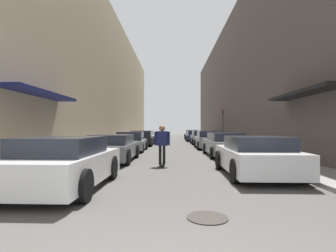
{
  "coord_description": "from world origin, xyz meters",
  "views": [
    {
      "loc": [
        0.03,
        -1.62,
        1.52
      ],
      "look_at": [
        -0.21,
        12.38,
        1.64
      ],
      "focal_mm": 28.0,
      "sensor_mm": 36.0,
      "label": 1
    }
  ],
  "objects_px": {
    "parked_car_left_1": "(113,148)",
    "parked_car_right_5": "(192,135)",
    "parked_car_left_4": "(146,136)",
    "parked_car_right_2": "(208,140)",
    "parked_car_right_3": "(201,137)",
    "parked_car_left_0": "(64,163)",
    "parked_car_left_3": "(142,138)",
    "parked_car_left_2": "(131,142)",
    "parked_car_right_0": "(256,156)",
    "manhole_cover": "(207,218)",
    "parked_car_right_1": "(224,145)",
    "parked_car_right_4": "(195,136)",
    "traffic_light": "(223,122)",
    "skateboarder": "(162,141)"
  },
  "relations": [
    {
      "from": "parked_car_right_3",
      "to": "parked_car_right_5",
      "type": "height_order",
      "value": "parked_car_right_3"
    },
    {
      "from": "parked_car_right_1",
      "to": "parked_car_left_3",
      "type": "bearing_deg",
      "value": 121.71
    },
    {
      "from": "parked_car_right_2",
      "to": "parked_car_right_3",
      "type": "bearing_deg",
      "value": 89.31
    },
    {
      "from": "parked_car_left_4",
      "to": "parked_car_right_2",
      "type": "bearing_deg",
      "value": -58.53
    },
    {
      "from": "parked_car_left_1",
      "to": "parked_car_right_1",
      "type": "xyz_separation_m",
      "value": [
        5.57,
        2.32,
        0.01
      ]
    },
    {
      "from": "skateboarder",
      "to": "traffic_light",
      "type": "relative_size",
      "value": 0.49
    },
    {
      "from": "parked_car_left_0",
      "to": "skateboarder",
      "type": "bearing_deg",
      "value": 59.99
    },
    {
      "from": "parked_car_right_3",
      "to": "parked_car_left_1",
      "type": "bearing_deg",
      "value": -112.64
    },
    {
      "from": "parked_car_left_4",
      "to": "manhole_cover",
      "type": "distance_m",
      "value": 24.61
    },
    {
      "from": "parked_car_right_3",
      "to": "parked_car_right_4",
      "type": "distance_m",
      "value": 5.75
    },
    {
      "from": "parked_car_left_2",
      "to": "parked_car_right_1",
      "type": "bearing_deg",
      "value": -28.71
    },
    {
      "from": "traffic_light",
      "to": "parked_car_right_5",
      "type": "bearing_deg",
      "value": 104.13
    },
    {
      "from": "traffic_light",
      "to": "parked_car_right_4",
      "type": "bearing_deg",
      "value": 121.86
    },
    {
      "from": "parked_car_left_1",
      "to": "parked_car_left_3",
      "type": "relative_size",
      "value": 0.92
    },
    {
      "from": "parked_car_right_3",
      "to": "traffic_light",
      "type": "bearing_deg",
      "value": 35.24
    },
    {
      "from": "parked_car_left_2",
      "to": "parked_car_right_5",
      "type": "relative_size",
      "value": 0.99
    },
    {
      "from": "parked_car_left_0",
      "to": "parked_car_right_1",
      "type": "relative_size",
      "value": 0.87
    },
    {
      "from": "parked_car_right_1",
      "to": "manhole_cover",
      "type": "distance_m",
      "value": 10.16
    },
    {
      "from": "parked_car_left_2",
      "to": "parked_car_right_4",
      "type": "distance_m",
      "value": 14.58
    },
    {
      "from": "parked_car_right_1",
      "to": "traffic_light",
      "type": "xyz_separation_m",
      "value": [
        2.33,
        12.55,
        1.57
      ]
    },
    {
      "from": "parked_car_left_2",
      "to": "parked_car_left_3",
      "type": "height_order",
      "value": "parked_car_left_3"
    },
    {
      "from": "parked_car_left_0",
      "to": "parked_car_right_2",
      "type": "xyz_separation_m",
      "value": [
        5.39,
        13.15,
        -0.01
      ]
    },
    {
      "from": "traffic_light",
      "to": "parked_car_right_3",
      "type": "bearing_deg",
      "value": -144.76
    },
    {
      "from": "parked_car_left_1",
      "to": "parked_car_left_4",
      "type": "bearing_deg",
      "value": 90.57
    },
    {
      "from": "parked_car_left_2",
      "to": "skateboarder",
      "type": "xyz_separation_m",
      "value": [
        2.33,
        -6.91,
        0.4
      ]
    },
    {
      "from": "parked_car_left_4",
      "to": "parked_car_right_0",
      "type": "distance_m",
      "value": 21.1
    },
    {
      "from": "parked_car_right_0",
      "to": "parked_car_right_5",
      "type": "height_order",
      "value": "parked_car_right_5"
    },
    {
      "from": "parked_car_right_3",
      "to": "skateboarder",
      "type": "height_order",
      "value": "skateboarder"
    },
    {
      "from": "parked_car_right_1",
      "to": "parked_car_right_3",
      "type": "bearing_deg",
      "value": 90.42
    },
    {
      "from": "parked_car_left_3",
      "to": "parked_car_right_3",
      "type": "bearing_deg",
      "value": 19.24
    },
    {
      "from": "parked_car_left_1",
      "to": "parked_car_right_5",
      "type": "height_order",
      "value": "parked_car_right_5"
    },
    {
      "from": "parked_car_left_4",
      "to": "parked_car_right_4",
      "type": "bearing_deg",
      "value": 20.95
    },
    {
      "from": "parked_car_right_3",
      "to": "parked_car_left_0",
      "type": "bearing_deg",
      "value": -106.3
    },
    {
      "from": "parked_car_left_3",
      "to": "traffic_light",
      "type": "height_order",
      "value": "traffic_light"
    },
    {
      "from": "parked_car_right_3",
      "to": "manhole_cover",
      "type": "xyz_separation_m",
      "value": [
        -2.16,
        -20.73,
        -0.62
      ]
    },
    {
      "from": "manhole_cover",
      "to": "parked_car_right_2",
      "type": "bearing_deg",
      "value": 82.17
    },
    {
      "from": "parked_car_right_0",
      "to": "parked_car_right_4",
      "type": "bearing_deg",
      "value": 90.07
    },
    {
      "from": "parked_car_left_0",
      "to": "parked_car_right_3",
      "type": "relative_size",
      "value": 0.94
    },
    {
      "from": "parked_car_left_3",
      "to": "parked_car_left_1",
      "type": "bearing_deg",
      "value": -90.22
    },
    {
      "from": "parked_car_right_5",
      "to": "parked_car_left_3",
      "type": "bearing_deg",
      "value": -112.14
    },
    {
      "from": "parked_car_right_0",
      "to": "parked_car_right_1",
      "type": "distance_m",
      "value": 5.88
    },
    {
      "from": "parked_car_left_4",
      "to": "skateboarder",
      "type": "relative_size",
      "value": 2.84
    },
    {
      "from": "parked_car_right_2",
      "to": "parked_car_left_4",
      "type": "bearing_deg",
      "value": 121.47
    },
    {
      "from": "parked_car_left_1",
      "to": "traffic_light",
      "type": "height_order",
      "value": "traffic_light"
    },
    {
      "from": "parked_car_left_4",
      "to": "parked_car_right_5",
      "type": "height_order",
      "value": "parked_car_right_5"
    },
    {
      "from": "parked_car_left_3",
      "to": "manhole_cover",
      "type": "height_order",
      "value": "parked_car_left_3"
    },
    {
      "from": "parked_car_left_0",
      "to": "parked_car_left_4",
      "type": "relative_size",
      "value": 0.87
    },
    {
      "from": "parked_car_left_4",
      "to": "parked_car_right_0",
      "type": "relative_size",
      "value": 1.13
    },
    {
      "from": "parked_car_left_2",
      "to": "parked_car_right_0",
      "type": "xyz_separation_m",
      "value": [
        5.42,
        -8.93,
        0.02
      ]
    },
    {
      "from": "manhole_cover",
      "to": "traffic_light",
      "type": "distance_m",
      "value": 23.0
    }
  ]
}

